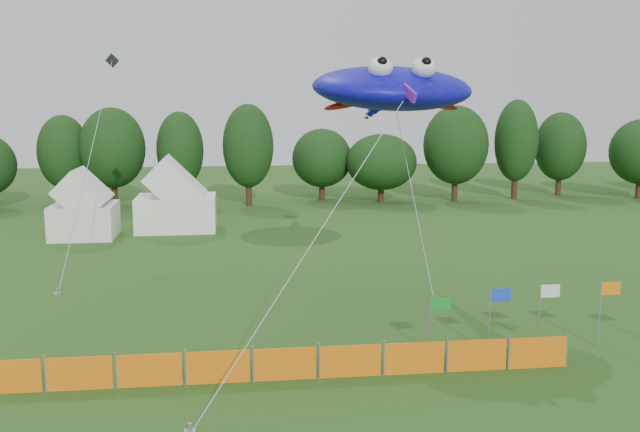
{
  "coord_description": "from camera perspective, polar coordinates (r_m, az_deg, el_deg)",
  "views": [
    {
      "loc": [
        -2.43,
        -13.25,
        8.33
      ],
      "look_at": [
        0.0,
        6.0,
        5.2
      ],
      "focal_mm": 40.0,
      "sensor_mm": 36.0,
      "label": 1
    }
  ],
  "objects": [
    {
      "name": "treeline",
      "position": [
        58.47,
        -3.23,
        5.09
      ],
      "size": [
        104.57,
        8.78,
        8.36
      ],
      "color": "#382314",
      "rests_on": "ground"
    },
    {
      "name": "tent_left",
      "position": [
        46.23,
        -18.36,
        0.47
      ],
      "size": [
        3.86,
        3.86,
        3.4
      ],
      "color": "white",
      "rests_on": "ground"
    },
    {
      "name": "tent_right",
      "position": [
        47.36,
        -11.43,
        1.11
      ],
      "size": [
        5.15,
        4.12,
        3.64
      ],
      "color": "white",
      "rests_on": "ground"
    },
    {
      "name": "barrier_fence",
      "position": [
        21.95,
        -2.83,
        -11.75
      ],
      "size": [
        17.9,
        0.06,
        1.0
      ],
      "color": "orange",
      "rests_on": "ground"
    },
    {
      "name": "flag_row",
      "position": [
        25.47,
        17.78,
        -7.02
      ],
      "size": [
        8.73,
        0.65,
        2.26
      ],
      "color": "gray",
      "rests_on": "ground"
    },
    {
      "name": "stingray_kite",
      "position": [
        28.45,
        5.74,
        10.07
      ],
      "size": [
        11.41,
        18.9,
        10.0
      ],
      "color": "#110ECD",
      "rests_on": "ground"
    },
    {
      "name": "small_kite_white",
      "position": [
        32.23,
        6.37,
        7.12
      ],
      "size": [
        2.0,
        4.58,
        10.61
      ],
      "color": "silver",
      "rests_on": "ground"
    },
    {
      "name": "small_kite_dark",
      "position": [
        38.05,
        -17.8,
        5.17
      ],
      "size": [
        1.64,
        11.09,
        11.0
      ],
      "color": "black",
      "rests_on": "ground"
    }
  ]
}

